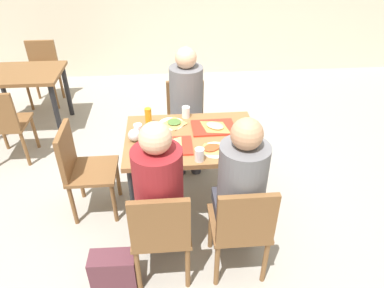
% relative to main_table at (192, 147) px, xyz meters
% --- Properties ---
extents(ground_plane, '(10.00, 10.00, 0.02)m').
position_rel_main_table_xyz_m(ground_plane, '(0.00, 0.00, -0.63)').
color(ground_plane, '#9E998E').
extents(main_table, '(1.09, 0.78, 0.72)m').
position_rel_main_table_xyz_m(main_table, '(0.00, 0.00, 0.00)').
color(main_table, olive).
rests_on(main_table, ground_plane).
extents(chair_near_left, '(0.40, 0.40, 0.84)m').
position_rel_main_table_xyz_m(chair_near_left, '(-0.27, -0.77, -0.13)').
color(chair_near_left, brown).
rests_on(chair_near_left, ground_plane).
extents(chair_near_right, '(0.40, 0.40, 0.84)m').
position_rel_main_table_xyz_m(chair_near_right, '(0.27, -0.77, -0.13)').
color(chair_near_right, brown).
rests_on(chair_near_right, ground_plane).
extents(chair_far_side, '(0.40, 0.40, 0.84)m').
position_rel_main_table_xyz_m(chair_far_side, '(0.00, 0.77, -0.13)').
color(chair_far_side, brown).
rests_on(chair_far_side, ground_plane).
extents(chair_left_end, '(0.40, 0.40, 0.84)m').
position_rel_main_table_xyz_m(chair_left_end, '(-0.93, 0.00, -0.13)').
color(chair_left_end, brown).
rests_on(chair_left_end, ground_plane).
extents(person_in_red, '(0.32, 0.42, 1.25)m').
position_rel_main_table_xyz_m(person_in_red, '(-0.27, -0.63, 0.11)').
color(person_in_red, '#383842').
rests_on(person_in_red, ground_plane).
extents(person_in_brown_jacket, '(0.32, 0.42, 1.25)m').
position_rel_main_table_xyz_m(person_in_brown_jacket, '(0.27, -0.63, 0.11)').
color(person_in_brown_jacket, '#383842').
rests_on(person_in_brown_jacket, ground_plane).
extents(person_far_side, '(0.32, 0.42, 1.25)m').
position_rel_main_table_xyz_m(person_far_side, '(-0.00, 0.63, 0.11)').
color(person_far_side, '#383842').
rests_on(person_far_side, ground_plane).
extents(tray_red_near, '(0.36, 0.26, 0.02)m').
position_rel_main_table_xyz_m(tray_red_near, '(-0.19, -0.14, 0.11)').
color(tray_red_near, red).
rests_on(tray_red_near, main_table).
extents(tray_red_far, '(0.36, 0.27, 0.02)m').
position_rel_main_table_xyz_m(tray_red_far, '(0.19, 0.12, 0.11)').
color(tray_red_far, red).
rests_on(tray_red_far, main_table).
extents(paper_plate_center, '(0.22, 0.22, 0.01)m').
position_rel_main_table_xyz_m(paper_plate_center, '(-0.16, 0.21, 0.11)').
color(paper_plate_center, white).
rests_on(paper_plate_center, main_table).
extents(paper_plate_near_edge, '(0.22, 0.22, 0.01)m').
position_rel_main_table_xyz_m(paper_plate_near_edge, '(0.16, -0.21, 0.11)').
color(paper_plate_near_edge, white).
rests_on(paper_plate_near_edge, main_table).
extents(pizza_slice_a, '(0.23, 0.25, 0.02)m').
position_rel_main_table_xyz_m(pizza_slice_a, '(-0.17, -0.14, 0.13)').
color(pizza_slice_a, '#DBAD60').
rests_on(pizza_slice_a, tray_red_near).
extents(pizza_slice_b, '(0.28, 0.27, 0.02)m').
position_rel_main_table_xyz_m(pizza_slice_b, '(0.20, 0.11, 0.13)').
color(pizza_slice_b, '#C68C47').
rests_on(pizza_slice_b, tray_red_far).
extents(pizza_slice_c, '(0.17, 0.17, 0.02)m').
position_rel_main_table_xyz_m(pizza_slice_c, '(-0.14, 0.21, 0.12)').
color(pizza_slice_c, tan).
rests_on(pizza_slice_c, paper_plate_center).
extents(pizza_slice_d, '(0.24, 0.21, 0.02)m').
position_rel_main_table_xyz_m(pizza_slice_d, '(0.13, -0.21, 0.12)').
color(pizza_slice_d, tan).
rests_on(pizza_slice_d, paper_plate_near_edge).
extents(plastic_cup_a, '(0.07, 0.07, 0.10)m').
position_rel_main_table_xyz_m(plastic_cup_a, '(-0.03, 0.33, 0.15)').
color(plastic_cup_a, white).
rests_on(plastic_cup_a, main_table).
extents(plastic_cup_b, '(0.07, 0.07, 0.10)m').
position_rel_main_table_xyz_m(plastic_cup_b, '(0.03, -0.33, 0.15)').
color(plastic_cup_b, white).
rests_on(plastic_cup_b, main_table).
extents(plastic_cup_c, '(0.07, 0.07, 0.10)m').
position_rel_main_table_xyz_m(plastic_cup_c, '(-0.43, 0.06, 0.15)').
color(plastic_cup_c, white).
rests_on(plastic_cup_c, main_table).
extents(soda_can, '(0.07, 0.07, 0.12)m').
position_rel_main_table_xyz_m(soda_can, '(0.46, 0.02, 0.16)').
color(soda_can, '#B7BCC6').
rests_on(soda_can, main_table).
extents(condiment_bottle, '(0.06, 0.06, 0.16)m').
position_rel_main_table_xyz_m(condiment_bottle, '(-0.35, 0.21, 0.18)').
color(condiment_bottle, orange).
rests_on(condiment_bottle, main_table).
extents(foil_bundle, '(0.10, 0.10, 0.10)m').
position_rel_main_table_xyz_m(foil_bundle, '(-0.46, -0.02, 0.15)').
color(foil_bundle, silver).
rests_on(foil_bundle, main_table).
extents(handbag, '(0.32, 0.17, 0.28)m').
position_rel_main_table_xyz_m(handbag, '(-0.62, -0.79, -0.48)').
color(handbag, '#592D38').
rests_on(handbag, ground_plane).
extents(background_table, '(0.90, 0.70, 0.72)m').
position_rel_main_table_xyz_m(background_table, '(-1.84, 1.54, -0.02)').
color(background_table, brown).
rests_on(background_table, ground_plane).
extents(background_chair_near, '(0.40, 0.40, 0.84)m').
position_rel_main_table_xyz_m(background_chair_near, '(-1.84, 0.81, -0.13)').
color(background_chair_near, brown).
rests_on(background_chair_near, ground_plane).
extents(background_chair_far, '(0.40, 0.40, 0.84)m').
position_rel_main_table_xyz_m(background_chair_far, '(-1.84, 2.28, -0.13)').
color(background_chair_far, brown).
rests_on(background_chair_far, ground_plane).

